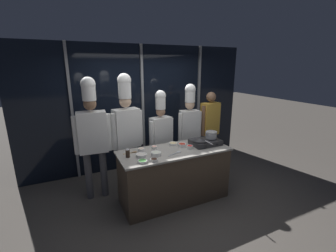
{
  "coord_description": "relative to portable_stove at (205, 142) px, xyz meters",
  "views": [
    {
      "loc": [
        -1.57,
        -3.11,
        2.27
      ],
      "look_at": [
        0.0,
        0.25,
        1.26
      ],
      "focal_mm": 24.0,
      "sensor_mm": 36.0,
      "label": 1
    }
  ],
  "objects": [
    {
      "name": "prep_bowl_bean_sprouts",
      "position": [
        -0.98,
        -0.09,
        -0.02
      ],
      "size": [
        0.16,
        0.16,
        0.05
      ],
      "color": "white",
      "rests_on": "demo_counter"
    },
    {
      "name": "prep_bowl_soy_glaze",
      "position": [
        -1.09,
        -0.29,
        -0.02
      ],
      "size": [
        0.11,
        0.11,
        0.04
      ],
      "color": "white",
      "rests_on": "demo_counter"
    },
    {
      "name": "prep_bowl_chicken",
      "position": [
        -1.13,
        0.17,
        -0.01
      ],
      "size": [
        0.11,
        0.11,
        0.05
      ],
      "color": "white",
      "rests_on": "demo_counter"
    },
    {
      "name": "prep_bowl_onion",
      "position": [
        -1.21,
        -0.06,
        -0.02
      ],
      "size": [
        0.17,
        0.17,
        0.05
      ],
      "color": "white",
      "rests_on": "demo_counter"
    },
    {
      "name": "stock_pot",
      "position": [
        0.12,
        0.0,
        0.12
      ],
      "size": [
        0.23,
        0.2,
        0.13
      ],
      "color": "#93969B",
      "rests_on": "portable_stove"
    },
    {
      "name": "chef_line",
      "position": [
        -0.58,
        0.64,
        0.09
      ],
      "size": [
        0.52,
        0.28,
        1.83
      ],
      "rotation": [
        0.0,
        0.0,
        3.34
      ],
      "color": "#4C4C51",
      "rests_on": "ground_plane"
    },
    {
      "name": "serving_spoon_solid",
      "position": [
        -1.28,
        0.17,
        -0.04
      ],
      "size": [
        0.23,
        0.05,
        0.02
      ],
      "color": "olive",
      "rests_on": "demo_counter"
    },
    {
      "name": "prep_bowl_scallions",
      "position": [
        -1.26,
        -0.26,
        -0.03
      ],
      "size": [
        0.14,
        0.14,
        0.04
      ],
      "color": "white",
      "rests_on": "demo_counter"
    },
    {
      "name": "prep_bowl_bell_pepper",
      "position": [
        -0.36,
        -0.07,
        -0.01
      ],
      "size": [
        0.1,
        0.1,
        0.06
      ],
      "color": "white",
      "rests_on": "demo_counter"
    },
    {
      "name": "person_guest",
      "position": [
        0.56,
        0.67,
        0.11
      ],
      "size": [
        0.5,
        0.24,
        1.74
      ],
      "rotation": [
        0.0,
        0.0,
        3.27
      ],
      "color": "#232326",
      "rests_on": "ground_plane"
    },
    {
      "name": "squeeze_bottle_soy",
      "position": [
        -1.4,
        0.02,
        0.03
      ],
      "size": [
        0.07,
        0.07,
        0.16
      ],
      "color": "#332319",
      "rests_on": "demo_counter"
    },
    {
      "name": "chef_head",
      "position": [
        -1.82,
        0.63,
        0.26
      ],
      "size": [
        0.6,
        0.27,
        2.1
      ],
      "rotation": [
        0.0,
        0.0,
        3.06
      ],
      "color": "#4C4C51",
      "rests_on": "ground_plane"
    },
    {
      "name": "serving_spoon_slotted",
      "position": [
        -0.63,
        -0.14,
        -0.04
      ],
      "size": [
        0.27,
        0.13,
        0.02
      ],
      "color": "#B2B5BA",
      "rests_on": "demo_counter"
    },
    {
      "name": "prep_bowl_ginger",
      "position": [
        -0.53,
        0.21,
        -0.02
      ],
      "size": [
        0.15,
        0.15,
        0.04
      ],
      "color": "white",
      "rests_on": "demo_counter"
    },
    {
      "name": "prep_bowl_chili_flakes",
      "position": [
        -0.42,
        0.08,
        -0.02
      ],
      "size": [
        0.14,
        0.14,
        0.05
      ],
      "color": "white",
      "rests_on": "demo_counter"
    },
    {
      "name": "prep_bowl_shrimp",
      "position": [
        -0.9,
        0.18,
        -0.02
      ],
      "size": [
        0.1,
        0.1,
        0.05
      ],
      "color": "white",
      "rests_on": "demo_counter"
    },
    {
      "name": "demo_counter",
      "position": [
        -0.62,
        -0.01,
        -0.5
      ],
      "size": [
        1.85,
        0.74,
        0.91
      ],
      "color": "#4C3D2D",
      "rests_on": "ground_plane"
    },
    {
      "name": "ground_plane",
      "position": [
        -0.62,
        -0.01,
        -0.96
      ],
      "size": [
        24.0,
        24.0,
        0.0
      ],
      "primitive_type": "plane",
      "color": "#47423D"
    },
    {
      "name": "frying_pan",
      "position": [
        -0.12,
        -0.0,
        0.07
      ],
      "size": [
        0.31,
        0.54,
        0.05
      ],
      "color": "#232326",
      "rests_on": "portable_stove"
    },
    {
      "name": "window_wall_back",
      "position": [
        -0.62,
        1.6,
        0.39
      ],
      "size": [
        5.11,
        0.09,
        2.7
      ],
      "color": "black",
      "rests_on": "ground_plane"
    },
    {
      "name": "portable_stove",
      "position": [
        0.0,
        0.0,
        0.0
      ],
      "size": [
        0.51,
        0.38,
        0.1
      ],
      "color": "#28282B",
      "rests_on": "demo_counter"
    },
    {
      "name": "chef_sous",
      "position": [
        -1.24,
        0.63,
        0.28
      ],
      "size": [
        0.58,
        0.31,
        2.14
      ],
      "rotation": [
        0.0,
        0.0,
        3.32
      ],
      "color": "#2D3856",
      "rests_on": "ground_plane"
    },
    {
      "name": "chef_pastry",
      "position": [
        0.04,
        0.64,
        0.18
      ],
      "size": [
        0.5,
        0.23,
        1.93
      ],
      "rotation": [
        0.0,
        0.0,
        3.05
      ],
      "color": "#232326",
      "rests_on": "ground_plane"
    }
  ]
}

